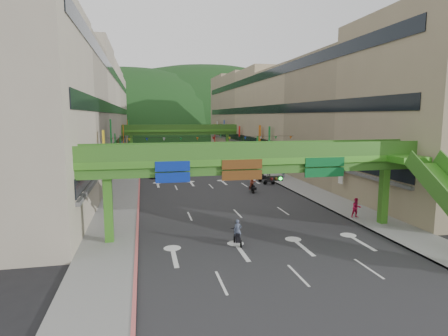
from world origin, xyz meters
The scene contains 23 objects.
ground centered at (0.00, 0.00, 0.00)m, with size 320.00×320.00×0.00m, color black.
road_slab centered at (0.00, 50.00, 0.01)m, with size 18.00×140.00×0.02m, color #28282B.
sidewalk_left centered at (-11.00, 50.00, 0.07)m, with size 4.00×140.00×0.15m, color gray.
sidewalk_right centered at (11.00, 50.00, 0.07)m, with size 4.00×140.00×0.15m, color gray.
curb_left centered at (-9.10, 50.00, 0.09)m, with size 0.20×140.00×0.18m, color #CC5959.
curb_right centered at (9.10, 50.00, 0.09)m, with size 0.20×140.00×0.18m, color gray.
building_row_left centered at (-18.93, 50.00, 9.46)m, with size 12.80×95.00×19.00m.
building_row_right centered at (18.93, 50.00, 9.46)m, with size 12.80×95.00×19.00m.
overpass_near centered at (0.93, 5.38, 5.21)m, with size 28.00×12.27×7.10m.
overpass_far centered at (0.00, 65.00, 5.40)m, with size 28.00×2.20×7.10m.
hill_left centered at (-15.00, 160.00, 0.00)m, with size 168.00×140.00×112.00m, color #1C4419.
hill_right centered at (25.00, 180.00, 0.00)m, with size 208.00×176.00×128.00m, color #1C4419.
bunting_string centered at (0.00, 30.00, 5.96)m, with size 26.00×0.36×0.47m.
scooter_rider_near centered at (-2.12, 3.69, 0.84)m, with size 0.68×1.59×1.85m.
scooter_rider_mid centered at (4.16, 21.05, 1.11)m, with size 0.99×1.59×2.14m.
scooter_rider_left centered at (-4.71, 31.06, 1.07)m, with size 1.10×1.59×2.12m.
scooter_rider_far centered at (-3.16, 41.13, 1.09)m, with size 0.95×1.59×2.13m.
parked_scooter_row centered at (7.80, 30.00, 0.52)m, with size 1.60×9.35×1.08m.
car_silver centered at (-7.00, 35.00, 0.61)m, with size 1.29×3.71×1.22m, color silver.
car_yellow centered at (4.88, 50.46, 0.67)m, with size 1.58×3.93×1.34m, color yellow.
pedestrian_red centered at (9.80, 8.00, 0.87)m, with size 0.84×0.66×1.74m, color #C31341.
pedestrian_dark centered at (12.20, 34.09, 0.85)m, with size 1.00×0.41×1.70m, color black.
pedestrian_blue centered at (11.47, 29.95, 0.91)m, with size 0.85×0.54×1.81m, color #2C3E54.
Camera 1 is at (-8.47, -20.98, 9.06)m, focal length 30.00 mm.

